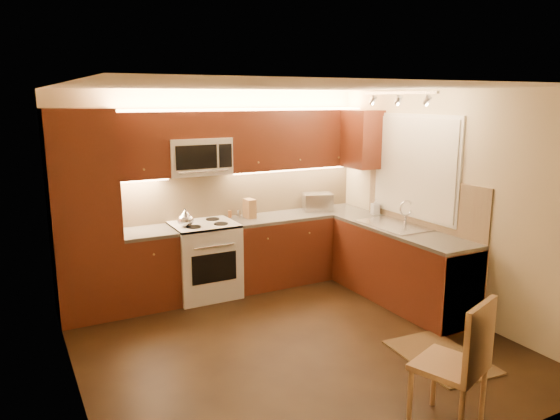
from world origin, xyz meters
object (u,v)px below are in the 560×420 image
kettle (185,218)px  soap_bottle (375,206)px  stove (205,260)px  sink (394,220)px  toaster_oven (317,202)px  knife_block (250,208)px  microwave (198,156)px  dining_chair (449,363)px

kettle → soap_bottle: kettle is taller
stove → sink: size_ratio=1.07×
sink → soap_bottle: size_ratio=4.08×
stove → sink: sink is taller
toaster_oven → knife_block: size_ratio=1.59×
microwave → toaster_oven: bearing=-1.9°
stove → knife_block: knife_block is taller
kettle → knife_block: size_ratio=0.91×
stove → dining_chair: dining_chair is taller
sink → microwave: bearing=147.8°
microwave → soap_bottle: microwave is taller
stove → dining_chair: 3.44m
toaster_oven → sink: bearing=-55.6°
stove → soap_bottle: 2.33m
stove → sink: bearing=-29.4°
sink → soap_bottle: bearing=71.5°
microwave → dining_chair: 3.77m
sink → toaster_oven: (-0.33, 1.20, 0.04)m
dining_chair → stove: bearing=80.9°
stove → kettle: 0.63m
kettle → soap_bottle: bearing=1.0°
knife_block → soap_bottle: knife_block is taller
dining_chair → soap_bottle: bearing=41.5°
knife_block → sink: bearing=-45.3°
microwave → knife_block: 0.96m
stove → knife_block: size_ratio=3.78×
microwave → soap_bottle: (2.21, -0.63, -0.71)m
stove → toaster_oven: 1.76m
toaster_oven → dining_chair: bearing=-87.5°
knife_block → dining_chair: knife_block is taller
sink → knife_block: size_ratio=3.53×
sink → kettle: bearing=155.0°
sink → kettle: 2.48m
microwave → dining_chair: (0.65, -3.51, -1.21)m
toaster_oven → knife_block: 1.01m
stove → toaster_oven: size_ratio=2.37×
sink → knife_block: (-1.34, 1.22, 0.05)m
microwave → kettle: (-0.25, -0.21, -0.69)m
soap_bottle → toaster_oven: bearing=144.6°
dining_chair → kettle: bearing=85.2°
stove → kettle: size_ratio=4.14×
stove → toaster_oven: toaster_oven is taller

